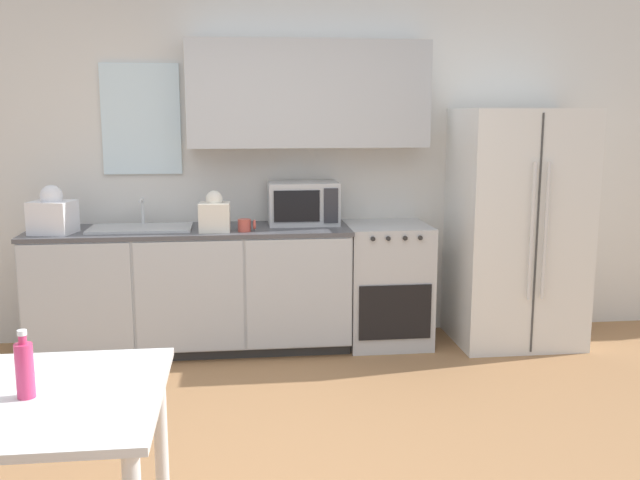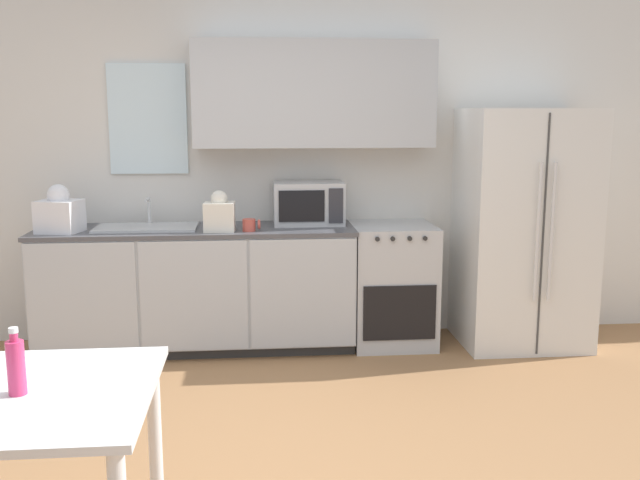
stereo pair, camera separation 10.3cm
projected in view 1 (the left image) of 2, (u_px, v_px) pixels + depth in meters
The scene contains 12 objects.
ground_plane at pixel (245, 475), 3.45m from camera, with size 12.00×12.00×0.00m, color #9E7047.
wall_back at pixel (249, 151), 5.37m from camera, with size 12.00×0.38×2.70m.
kitchen_counter at pixel (192, 289), 5.20m from camera, with size 2.29×0.64×0.91m.
oven_range at pixel (387, 284), 5.38m from camera, with size 0.61×0.62×0.91m.
refrigerator at pixel (516, 227), 5.35m from camera, with size 0.91×0.78×1.76m.
kitchen_sink at pixel (141, 227), 5.09m from camera, with size 0.72×0.39×0.21m.
microwave at pixel (303, 203), 5.30m from camera, with size 0.52×0.34×0.32m.
coffee_mug at pixel (246, 225), 4.99m from camera, with size 0.13×0.09×0.09m.
grocery_bag_0 at pixel (53, 213), 4.89m from camera, with size 0.32×0.29×0.34m.
grocery_bag_1 at pixel (215, 214), 4.98m from camera, with size 0.22×0.19×0.29m.
dining_table at pixel (26, 428), 2.46m from camera, with size 0.94×0.89×0.78m.
drink_bottle at pixel (25, 369), 2.40m from camera, with size 0.06×0.06×0.24m.
Camera 1 is at (-0.01, -3.22, 1.73)m, focal length 40.00 mm.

